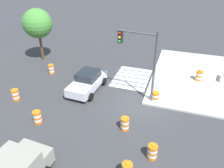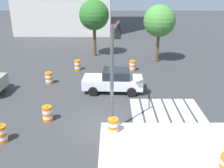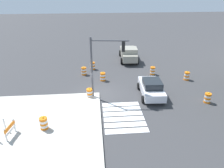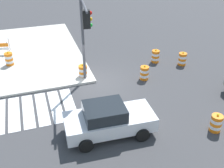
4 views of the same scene
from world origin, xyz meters
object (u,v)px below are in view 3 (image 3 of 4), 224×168
traffic_barrel_crosswalk_end (93,66)px  construction_barricade (8,129)px  traffic_barrel_lane_center (84,71)px  pickup_truck (129,54)px  traffic_light_pole (105,57)px  sports_car (151,88)px  traffic_barrel_near_corner (103,77)px  traffic_barrel_median_far (208,98)px  traffic_barrel_on_sidewalk (44,123)px  traffic_barrel_opposite_curb (187,76)px  traffic_barrel_median_near (90,93)px  traffic_barrel_far_curb (153,71)px

traffic_barrel_crosswalk_end → construction_barricade: bearing=-25.0°
traffic_barrel_lane_center → construction_barricade: size_ratio=0.75×
pickup_truck → traffic_light_pole: traffic_light_pole is taller
sports_car → traffic_barrel_near_corner: (-3.83, -4.35, -0.36)m
traffic_barrel_near_corner → construction_barricade: 11.31m
pickup_truck → traffic_barrel_median_far: bearing=23.6°
traffic_barrel_on_sidewalk → construction_barricade: bearing=-74.7°
sports_car → traffic_barrel_opposite_curb: 5.79m
traffic_barrel_near_corner → traffic_barrel_crosswalk_end: size_ratio=1.00×
traffic_barrel_median_near → traffic_barrel_lane_center: 5.63m
sports_car → traffic_barrel_crosswalk_end: bearing=-143.3°
sports_car → traffic_barrel_median_far: sports_car is taller
pickup_truck → traffic_light_pole: size_ratio=0.96×
pickup_truck → traffic_barrel_lane_center: pickup_truck is taller
traffic_barrel_far_curb → traffic_barrel_near_corner: bearing=-78.0°
sports_car → traffic_barrel_on_sidewalk: 10.06m
traffic_barrel_median_near → traffic_barrel_on_sidewalk: 5.61m
traffic_barrel_opposite_curb → traffic_barrel_on_sidewalk: 15.81m
sports_car → traffic_light_pole: traffic_light_pole is taller
traffic_barrel_far_curb → traffic_barrel_median_near: bearing=-55.3°
pickup_truck → traffic_barrel_median_far: 12.95m
traffic_barrel_near_corner → traffic_light_pole: (3.84, 0.02, 3.46)m
traffic_barrel_far_curb → construction_barricade: 16.30m
traffic_barrel_far_curb → traffic_barrel_crosswalk_end: bearing=-107.8°
traffic_barrel_median_near → traffic_barrel_lane_center: size_ratio=1.00×
construction_barricade → traffic_light_pole: size_ratio=0.25×
traffic_barrel_median_far → traffic_barrel_opposite_curb: (-4.95, 0.14, 0.00)m
traffic_barrel_near_corner → construction_barricade: (8.98, -6.88, 0.27)m
sports_car → traffic_barrel_lane_center: sports_car is taller
traffic_barrel_far_curb → traffic_barrel_lane_center: (-0.58, -7.92, 0.00)m
traffic_barrel_median_near → traffic_barrel_opposite_curb: bearing=106.7°
traffic_barrel_lane_center → traffic_barrel_median_near: bearing=7.1°
traffic_barrel_on_sidewalk → construction_barricade: traffic_barrel_on_sidewalk is taller
traffic_barrel_opposite_curb → traffic_barrel_crosswalk_end: bearing=-111.7°
traffic_barrel_median_far → traffic_light_pole: traffic_light_pole is taller
traffic_barrel_median_far → construction_barricade: 16.25m
traffic_barrel_median_near → traffic_barrel_opposite_curb: 11.01m
pickup_truck → traffic_barrel_median_far: (11.86, 5.17, -0.52)m
sports_car → traffic_barrel_near_corner: 5.81m
traffic_barrel_lane_center → traffic_barrel_opposite_curb: 11.50m
traffic_barrel_crosswalk_end → traffic_barrel_opposite_curb: same height
pickup_truck → construction_barricade: (15.28, -10.71, -0.25)m
traffic_barrel_median_far → traffic_barrel_on_sidewalk: 13.92m
traffic_barrel_median_near → traffic_barrel_far_curb: same height
traffic_barrel_opposite_curb → traffic_barrel_on_sidewalk: (7.75, -13.78, 0.15)m
traffic_barrel_crosswalk_end → traffic_barrel_on_sidewalk: 12.34m
traffic_barrel_opposite_curb → traffic_barrel_far_curb: bearing=-119.0°
traffic_barrel_near_corner → traffic_barrel_opposite_curb: (0.61, 9.14, 0.00)m
traffic_barrel_on_sidewalk → traffic_barrel_opposite_curb: bearing=119.4°
sports_car → traffic_barrel_median_near: size_ratio=4.30×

